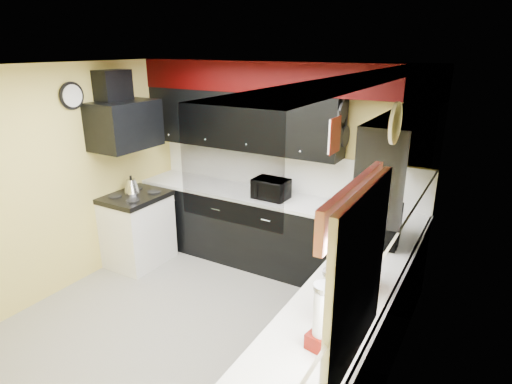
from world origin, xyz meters
TOP-DOWN VIEW (x-y plane):
  - ground at (0.00, 0.00)m, footprint 3.60×3.60m
  - wall_back at (0.00, 1.80)m, footprint 3.60×0.06m
  - wall_right at (1.80, 0.00)m, footprint 0.06×3.60m
  - wall_left at (-1.80, 0.00)m, footprint 0.06×3.60m
  - ceiling at (0.00, 0.00)m, footprint 3.60×3.60m
  - cab_back at (0.00, 1.50)m, footprint 3.60×0.60m
  - cab_right at (1.50, -0.30)m, footprint 0.60×3.00m
  - counter_back at (0.00, 1.50)m, footprint 3.62×0.64m
  - counter_right at (1.50, -0.30)m, footprint 0.64×3.02m
  - splash_back at (0.00, 1.79)m, footprint 3.60×0.02m
  - splash_right at (1.79, 0.00)m, footprint 0.02×3.60m
  - upper_back at (-0.50, 1.62)m, footprint 2.60×0.35m
  - upper_right at (1.62, 0.90)m, footprint 0.35×1.80m
  - soffit_back at (0.00, 1.62)m, footprint 3.60×0.36m
  - soffit_right at (1.62, -0.18)m, footprint 0.36×3.24m
  - stove at (-1.50, 0.75)m, footprint 0.60×0.75m
  - cooktop at (-1.50, 0.75)m, footprint 0.62×0.77m
  - hood at (-1.55, 0.75)m, footprint 0.50×0.78m
  - hood_duct at (-1.68, 0.75)m, footprint 0.24×0.40m
  - window at (1.79, -0.90)m, footprint 0.03×0.86m
  - valance at (1.73, -0.90)m, footprint 0.04×0.88m
  - pan_top at (0.82, 1.55)m, footprint 0.03×0.22m
  - pan_mid at (0.82, 1.42)m, footprint 0.03×0.28m
  - pan_low at (0.82, 1.68)m, footprint 0.03×0.24m
  - cut_board at (0.83, 1.30)m, footprint 0.03×0.26m
  - baskets at (1.52, 0.05)m, footprint 0.27×0.27m
  - clock at (-1.77, 0.25)m, footprint 0.03×0.30m
  - deco_plate at (1.77, -0.35)m, footprint 0.03×0.24m
  - toaster_oven at (0.04, 1.43)m, footprint 0.42×0.35m
  - microwave at (1.46, 0.93)m, footprint 0.44×0.59m
  - utensil_crock at (1.10, 1.52)m, footprint 0.18×0.18m
  - knife_block at (1.10, 1.57)m, footprint 0.13×0.16m
  - kettle at (-1.59, 0.79)m, footprint 0.21×0.21m
  - dispenser_a at (1.51, -0.52)m, footprint 0.15×0.15m
  - dispenser_b at (1.56, -0.76)m, footprint 0.18×0.18m

SIDE VIEW (x-z plane):
  - ground at x=0.00m, z-range 0.00..0.00m
  - stove at x=-1.50m, z-range 0.00..0.86m
  - cab_back at x=0.00m, z-range 0.00..0.90m
  - cab_right at x=1.50m, z-range 0.00..0.90m
  - cooktop at x=-1.50m, z-range 0.86..0.92m
  - counter_back at x=0.00m, z-range 0.90..0.94m
  - counter_right at x=1.50m, z-range 0.90..0.94m
  - kettle at x=-1.59m, z-range 0.92..1.09m
  - utensil_crock at x=1.10m, z-range 0.94..1.09m
  - knife_block at x=1.10m, z-range 0.94..1.17m
  - toaster_oven at x=0.04m, z-range 0.94..1.18m
  - microwave at x=1.46m, z-range 0.94..1.24m
  - dispenser_a at x=1.51m, z-range 0.94..1.29m
  - dispenser_b at x=1.56m, z-range 0.94..1.35m
  - baskets at x=1.52m, z-range 0.93..1.43m
  - splash_back at x=0.00m, z-range 0.94..1.44m
  - splash_right at x=1.79m, z-range 0.94..1.44m
  - wall_back at x=0.00m, z-range 0.00..2.50m
  - wall_right at x=1.80m, z-range 0.00..2.50m
  - wall_left at x=-1.80m, z-range 0.00..2.50m
  - window at x=1.79m, z-range 1.07..2.03m
  - pan_low at x=0.82m, z-range 1.51..1.93m
  - pan_mid at x=0.82m, z-range 1.52..1.98m
  - hood at x=-1.55m, z-range 1.50..2.06m
  - upper_back at x=-0.50m, z-range 1.45..2.15m
  - upper_right at x=1.62m, z-range 1.45..2.15m
  - cut_board at x=0.83m, z-range 1.62..1.98m
  - valance at x=1.73m, z-range 1.85..2.05m
  - pan_top at x=0.82m, z-range 1.80..2.20m
  - clock at x=-1.77m, z-range 2.00..2.30m
  - hood_duct at x=-1.68m, z-range 2.00..2.40m
  - deco_plate at x=1.77m, z-range 2.13..2.37m
  - soffit_back at x=0.00m, z-range 2.15..2.50m
  - soffit_right at x=1.62m, z-range 2.15..2.50m
  - ceiling at x=0.00m, z-range 2.47..2.53m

